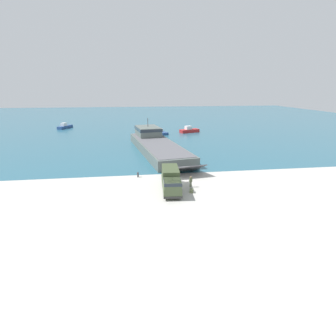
# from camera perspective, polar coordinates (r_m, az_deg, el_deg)

# --- Properties ---
(ground_plane) EXTENTS (240.00, 240.00, 0.00)m
(ground_plane) POSITION_cam_1_polar(r_m,az_deg,el_deg) (44.29, 3.01, -2.64)
(ground_plane) COLOR #B7B5AD
(water_surface) EXTENTS (240.00, 180.00, 0.01)m
(water_surface) POSITION_cam_1_polar(r_m,az_deg,el_deg) (135.65, -4.47, 10.66)
(water_surface) COLOR #285B70
(water_surface) RESTS_ON ground_plane
(landing_craft) EXTENTS (13.19, 36.91, 7.07)m
(landing_craft) POSITION_cam_1_polar(r_m,az_deg,el_deg) (65.41, -2.69, 5.34)
(landing_craft) COLOR #56605B
(landing_craft) RESTS_ON ground_plane
(military_truck) EXTENTS (3.16, 8.15, 3.21)m
(military_truck) POSITION_cam_1_polar(r_m,az_deg,el_deg) (39.28, 0.64, -2.65)
(military_truck) COLOR #475638
(military_truck) RESTS_ON ground_plane
(soldier_on_ramp) EXTENTS (0.47, 0.30, 1.79)m
(soldier_on_ramp) POSITION_cam_1_polar(r_m,az_deg,el_deg) (40.95, 4.97, -2.80)
(soldier_on_ramp) COLOR #566042
(soldier_on_ramp) RESTS_ON ground_plane
(moored_boat_a) EXTENTS (4.87, 8.28, 1.75)m
(moored_boat_a) POSITION_cam_1_polar(r_m,az_deg,el_deg) (90.24, -1.75, 7.88)
(moored_boat_a) COLOR navy
(moored_boat_a) RESTS_ON ground_plane
(moored_boat_b) EXTENTS (7.26, 4.52, 2.28)m
(moored_boat_b) POSITION_cam_1_polar(r_m,az_deg,el_deg) (92.73, 4.64, 8.19)
(moored_boat_b) COLOR #B22323
(moored_boat_b) RESTS_ON ground_plane
(moored_boat_c) EXTENTS (4.67, 7.41, 2.18)m
(moored_boat_c) POSITION_cam_1_polar(r_m,az_deg,el_deg) (109.29, -21.54, 8.40)
(moored_boat_c) COLOR navy
(moored_boat_c) RESTS_ON ground_plane
(mooring_bollard) EXTENTS (0.33, 0.33, 0.92)m
(mooring_bollard) POSITION_cam_1_polar(r_m,az_deg,el_deg) (45.82, -6.56, -1.39)
(mooring_bollard) COLOR #333338
(mooring_bollard) RESTS_ON ground_plane
(cargo_crate) EXTENTS (0.70, 0.78, 0.55)m
(cargo_crate) POSITION_cam_1_polar(r_m,az_deg,el_deg) (39.15, 5.10, -4.96)
(cargo_crate) COLOR #566042
(cargo_crate) RESTS_ON ground_plane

